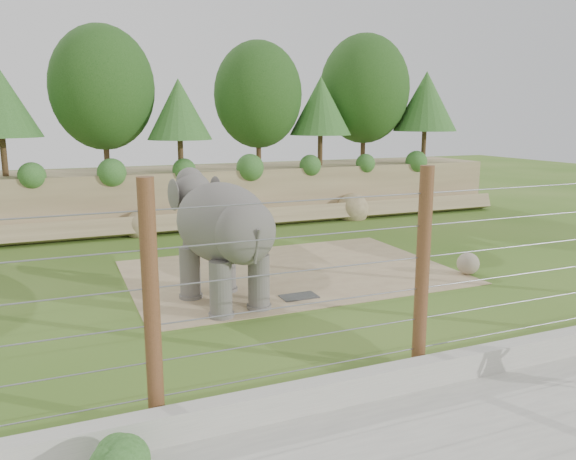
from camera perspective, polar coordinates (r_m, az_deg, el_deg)
name	(u,v)px	position (r m, az deg, el deg)	size (l,w,h in m)	color
ground	(317,302)	(15.10, 2.96, -7.36)	(90.00, 90.00, 0.00)	#396519
back_embankment	(210,136)	(26.45, -7.91, 9.39)	(30.00, 5.52, 8.77)	olive
dirt_patch	(290,272)	(17.90, 0.24, -4.28)	(10.00, 7.00, 0.02)	#9D825F
drain_grate	(299,296)	(15.46, 1.12, -6.76)	(1.00, 0.60, 0.03)	#262628
elephant	(223,241)	(14.65, -6.66, -1.16)	(1.78, 4.16, 3.37)	#615D58
stone_ball	(468,264)	(18.40, 17.83, -3.27)	(0.69, 0.69, 0.69)	gray
retaining_wall	(434,370)	(11.04, 14.63, -13.64)	(26.00, 0.35, 0.50)	#AFADA3
walkway	(514,438)	(9.84, 22.00, -19.04)	(26.00, 4.00, 0.01)	#AFADA3
barrier_fence	(422,273)	(10.82, 13.49, -4.22)	(20.26, 0.26, 4.00)	#4F321A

